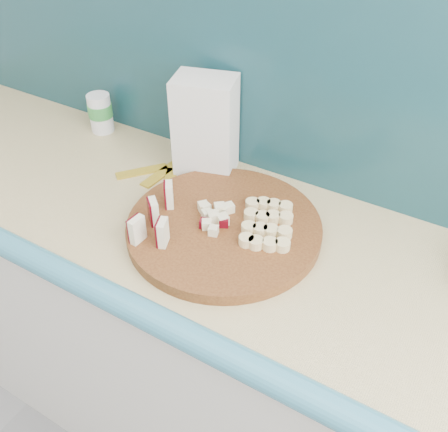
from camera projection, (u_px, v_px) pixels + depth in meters
kitchen_counter at (179, 324)px, 1.53m from camera, size 2.20×0.63×0.91m
backsplash at (228, 72)px, 1.28m from camera, size 2.20×0.02×0.50m
cutting_board at (224, 227)px, 1.17m from camera, size 0.59×0.59×0.03m
apple_wedges at (155, 217)px, 1.13m from camera, size 0.10×0.18×0.06m
apple_chunks at (212, 218)px, 1.15m from camera, size 0.08×0.07×0.02m
banana_slices at (266, 224)px, 1.14m from camera, size 0.16×0.19×0.02m
flour_bag at (206, 127)px, 1.30m from camera, size 0.18×0.15×0.27m
canister at (100, 112)px, 1.51m from camera, size 0.07×0.07×0.12m
banana_peel at (157, 176)px, 1.35m from camera, size 0.20×0.17×0.01m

